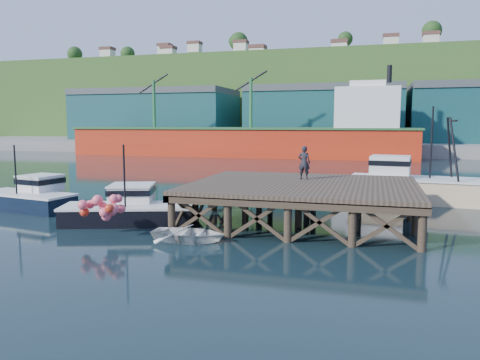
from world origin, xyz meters
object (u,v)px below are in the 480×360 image
(boat_black, at_px, (129,208))
(trawler, at_px, (419,183))
(boat_navy, at_px, (30,196))
(dockworker, at_px, (304,163))
(dinghy, at_px, (189,234))

(boat_black, relative_size, trawler, 0.74)
(boat_navy, bearing_deg, trawler, 31.79)
(boat_navy, height_order, trawler, trawler)
(boat_navy, distance_m, dockworker, 17.17)
(boat_black, relative_size, dinghy, 2.13)
(boat_navy, relative_size, dinghy, 1.97)
(boat_black, distance_m, dinghy, 5.53)
(dinghy, bearing_deg, trawler, -37.07)
(boat_black, distance_m, dockworker, 10.23)
(boat_navy, height_order, dinghy, boat_navy)
(dockworker, bearing_deg, dinghy, 66.93)
(boat_navy, height_order, boat_black, boat_black)
(trawler, bearing_deg, boat_navy, -151.84)
(boat_navy, relative_size, boat_black, 0.92)
(boat_black, distance_m, trawler, 19.44)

